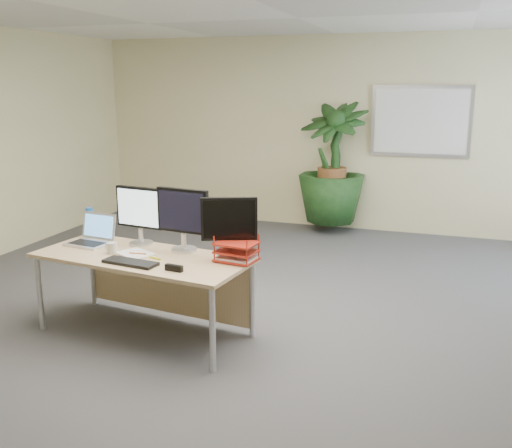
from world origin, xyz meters
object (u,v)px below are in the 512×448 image
(laptop, at_px, (92,236))
(floor_plant, at_px, (332,179))
(monitor_right, at_px, (183,216))
(monitor_left, at_px, (140,212))
(desk, at_px, (150,269))

(laptop, bearing_deg, floor_plant, 69.40)
(monitor_right, height_order, laptop, monitor_right)
(monitor_left, relative_size, laptop, 1.31)
(desk, relative_size, monitor_left, 3.67)
(monitor_left, xyz_separation_m, laptop, (-0.42, -0.10, -0.23))
(floor_plant, xyz_separation_m, monitor_left, (-0.95, -3.55, 0.22))
(desk, distance_m, monitor_right, 0.53)
(desk, bearing_deg, monitor_left, 134.28)
(laptop, bearing_deg, monitor_left, 13.74)
(laptop, bearing_deg, monitor_right, 2.95)
(desk, height_order, monitor_left, monitor_left)
(floor_plant, height_order, monitor_right, floor_plant)
(floor_plant, relative_size, laptop, 3.89)
(monitor_left, xyz_separation_m, monitor_right, (0.44, -0.06, 0.01))
(desk, bearing_deg, floor_plant, 78.42)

